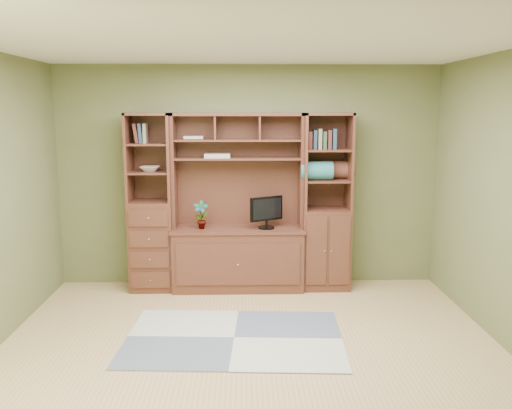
{
  "coord_description": "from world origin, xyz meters",
  "views": [
    {
      "loc": [
        -0.06,
        -4.41,
        2.09
      ],
      "look_at": [
        0.08,
        1.2,
        1.1
      ],
      "focal_mm": 38.0,
      "sensor_mm": 36.0,
      "label": 1
    }
  ],
  "objects_px": {
    "center_hutch": "(238,203)",
    "left_tower": "(151,203)",
    "monitor": "(266,207)",
    "right_tower": "(326,202)"
  },
  "relations": [
    {
      "from": "center_hutch",
      "to": "left_tower",
      "type": "distance_m",
      "value": 1.0
    },
    {
      "from": "left_tower",
      "to": "right_tower",
      "type": "bearing_deg",
      "value": 0.0
    },
    {
      "from": "right_tower",
      "to": "monitor",
      "type": "relative_size",
      "value": 4.0
    },
    {
      "from": "right_tower",
      "to": "monitor",
      "type": "height_order",
      "value": "right_tower"
    },
    {
      "from": "center_hutch",
      "to": "right_tower",
      "type": "height_order",
      "value": "same"
    },
    {
      "from": "monitor",
      "to": "right_tower",
      "type": "bearing_deg",
      "value": -22.49
    },
    {
      "from": "center_hutch",
      "to": "monitor",
      "type": "xyz_separation_m",
      "value": [
        0.33,
        -0.03,
        -0.04
      ]
    },
    {
      "from": "monitor",
      "to": "left_tower",
      "type": "bearing_deg",
      "value": 148.13
    },
    {
      "from": "right_tower",
      "to": "monitor",
      "type": "distance_m",
      "value": 0.7
    },
    {
      "from": "left_tower",
      "to": "monitor",
      "type": "distance_m",
      "value": 1.33
    }
  ]
}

